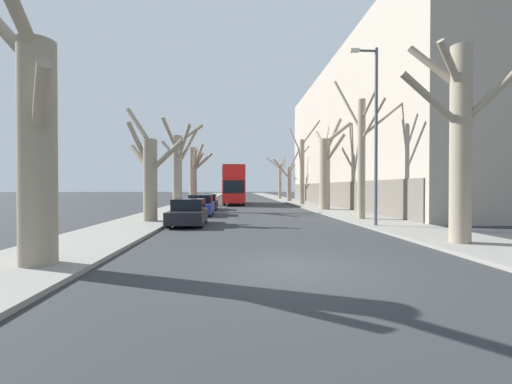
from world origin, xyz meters
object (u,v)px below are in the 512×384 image
(parked_car_2, at_px, (207,202))
(parked_car_0, at_px, (188,213))
(street_tree_left_1, at_px, (149,172))
(street_tree_right_4, at_px, (289,181))
(street_tree_left_0, at_px, (34,137))
(parked_car_1, at_px, (201,206))
(street_tree_right_0, at_px, (459,137))
(lamp_post, at_px, (374,129))
(double_decker_bus, at_px, (234,183))
(street_tree_left_3, at_px, (194,173))
(street_tree_right_1, at_px, (363,152))
(street_tree_left_2, at_px, (178,166))
(street_tree_right_2, at_px, (326,168))
(street_tree_right_5, at_px, (280,179))
(street_tree_right_3, at_px, (302,168))

(parked_car_2, bearing_deg, parked_car_0, -90.00)
(street_tree_left_1, distance_m, street_tree_right_4, 30.71)
(street_tree_left_0, relative_size, parked_car_1, 1.68)
(street_tree_right_0, distance_m, parked_car_0, 12.68)
(lamp_post, bearing_deg, parked_car_2, 122.89)
(double_decker_bus, distance_m, lamp_post, 25.61)
(street_tree_left_3, xyz_separation_m, street_tree_right_1, (12.33, -19.56, 0.45))
(street_tree_left_2, bearing_deg, parked_car_1, -61.86)
(street_tree_left_1, xyz_separation_m, lamp_post, (11.72, -3.10, 2.04))
(parked_car_0, xyz_separation_m, parked_car_1, (-0.00, 6.66, 0.03))
(street_tree_left_2, relative_size, street_tree_right_2, 0.95)
(street_tree_right_0, bearing_deg, lamp_post, 97.53)
(street_tree_right_4, xyz_separation_m, parked_car_0, (-10.07, -29.43, -2.25))
(street_tree_right_5, distance_m, lamp_post, 40.51)
(street_tree_right_2, xyz_separation_m, parked_car_2, (-10.32, 1.87, -3.03))
(street_tree_right_1, bearing_deg, street_tree_left_2, 143.72)
(street_tree_right_5, xyz_separation_m, lamp_post, (-0.69, -40.48, 1.48))
(street_tree_right_5, xyz_separation_m, parked_car_0, (-10.03, -38.74, -2.77))
(lamp_post, bearing_deg, street_tree_left_1, 165.17)
(street_tree_right_3, height_order, parked_car_2, street_tree_right_3)
(street_tree_left_3, xyz_separation_m, parked_car_0, (2.21, -21.42, -3.02))
(parked_car_1, bearing_deg, street_tree_left_2, 118.14)
(street_tree_left_3, bearing_deg, street_tree_left_0, -90.28)
(street_tree_right_3, relative_size, parked_car_1, 2.07)
(street_tree_right_1, bearing_deg, street_tree_right_3, 90.04)
(street_tree_right_1, bearing_deg, street_tree_right_0, -90.50)
(street_tree_left_1, relative_size, street_tree_right_4, 0.94)
(street_tree_right_0, relative_size, lamp_post, 0.80)
(street_tree_left_2, relative_size, double_decker_bus, 0.70)
(street_tree_right_2, distance_m, parked_car_1, 11.53)
(street_tree_left_2, relative_size, street_tree_right_4, 1.08)
(parked_car_1, bearing_deg, street_tree_left_0, -98.21)
(street_tree_left_3, distance_m, parked_car_1, 15.23)
(street_tree_left_1, bearing_deg, street_tree_right_5, 71.64)
(street_tree_left_0, bearing_deg, street_tree_left_3, 89.72)
(street_tree_left_0, relative_size, parked_car_0, 1.88)
(street_tree_right_3, distance_m, double_decker_bus, 8.35)
(double_decker_bus, xyz_separation_m, parked_car_1, (-2.37, -16.13, -1.82))
(double_decker_bus, bearing_deg, parked_car_2, -103.22)
(street_tree_right_3, bearing_deg, street_tree_left_1, -123.59)
(lamp_post, bearing_deg, street_tree_left_2, 132.46)
(street_tree_left_1, relative_size, street_tree_right_1, 0.76)
(street_tree_right_4, bearing_deg, street_tree_right_0, -90.04)
(double_decker_bus, height_order, parked_car_2, double_decker_bus)
(street_tree_right_1, bearing_deg, street_tree_right_2, 88.76)
(street_tree_right_1, bearing_deg, parked_car_1, 154.66)
(street_tree_right_2, relative_size, lamp_post, 0.90)
(street_tree_right_2, distance_m, lamp_post, 12.67)
(street_tree_right_1, distance_m, parked_car_2, 15.23)
(street_tree_right_3, distance_m, street_tree_right_4, 9.36)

